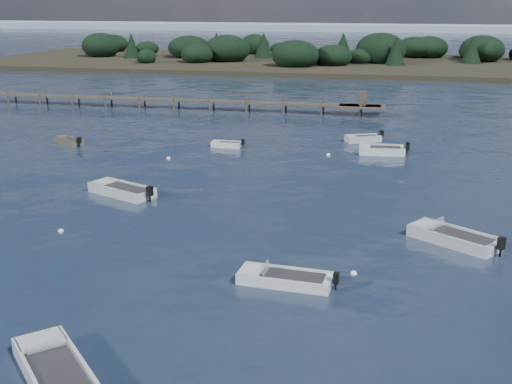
% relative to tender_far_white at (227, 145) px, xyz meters
% --- Properties ---
extents(ground, '(400.00, 400.00, 0.00)m').
position_rel_tender_far_white_xyz_m(ground, '(6.73, 30.21, -0.14)').
color(ground, '#141F30').
rests_on(ground, ground).
extents(tender_far_white, '(2.92, 1.14, 1.00)m').
position_rel_tender_far_white_xyz_m(tender_far_white, '(0.00, 0.00, 0.00)').
color(tender_far_white, silver).
rests_on(tender_far_white, ground).
extents(dinghy_mid_white_a, '(4.64, 1.92, 1.07)m').
position_rel_tender_far_white_xyz_m(dinghy_mid_white_a, '(9.54, -26.30, -0.00)').
color(dinghy_mid_white_a, silver).
rests_on(dinghy_mid_white_a, ground).
extents(dinghy_extra_b, '(4.91, 4.14, 1.35)m').
position_rel_tender_far_white_xyz_m(dinghy_extra_b, '(17.49, -19.46, 0.04)').
color(dinghy_extra_b, '#B1B7B9').
rests_on(dinghy_extra_b, ground).
extents(tender_far_grey, '(3.27, 2.63, 1.09)m').
position_rel_tender_far_white_xyz_m(tender_far_grey, '(-14.01, -1.72, 0.01)').
color(tender_far_grey, brown).
rests_on(tender_far_grey, ground).
extents(dinghy_extra_a, '(4.18, 2.15, 1.27)m').
position_rel_tender_far_white_xyz_m(dinghy_extra_a, '(13.26, 0.31, 0.03)').
color(dinghy_extra_a, silver).
rests_on(dinghy_extra_a, ground).
extents(dinghy_mid_grey, '(5.08, 3.53, 1.29)m').
position_rel_tender_far_white_xyz_m(dinghy_mid_grey, '(-3.28, -14.98, 0.03)').
color(dinghy_mid_grey, '#B1B7B9').
rests_on(dinghy_mid_grey, ground).
extents(tender_far_grey_b, '(3.50, 2.46, 1.20)m').
position_rel_tender_far_white_xyz_m(tender_far_grey_b, '(11.51, 4.67, 0.03)').
color(tender_far_grey_b, '#B1B7B9').
rests_on(tender_far_grey_b, ground).
extents(dinghy_near_olive, '(4.73, 4.82, 1.30)m').
position_rel_tender_far_white_xyz_m(dinghy_near_olive, '(3.10, -35.45, 0.03)').
color(dinghy_near_olive, '#B1B7B9').
rests_on(dinghy_near_olive, ground).
extents(buoy_b, '(0.32, 0.32, 0.32)m').
position_rel_tender_far_white_xyz_m(buoy_b, '(12.56, -24.61, -0.14)').
color(buoy_b, white).
rests_on(buoy_b, ground).
extents(buoy_c, '(0.32, 0.32, 0.32)m').
position_rel_tender_far_white_xyz_m(buoy_c, '(-3.82, -22.23, -0.14)').
color(buoy_c, white).
rests_on(buoy_c, ground).
extents(buoy_e, '(0.32, 0.32, 0.32)m').
position_rel_tender_far_white_xyz_m(buoy_e, '(8.97, -1.13, -0.14)').
color(buoy_e, white).
rests_on(buoy_e, ground).
extents(buoy_extra_a, '(0.32, 0.32, 0.32)m').
position_rel_tender_far_white_xyz_m(buoy_extra_a, '(-3.58, -4.99, -0.14)').
color(buoy_extra_a, white).
rests_on(buoy_extra_a, ground).
extents(jetty, '(64.50, 3.20, 3.40)m').
position_rel_tender_far_white_xyz_m(jetty, '(-15.02, 18.20, 0.84)').
color(jetty, '#473F34').
rests_on(jetty, ground).
extents(far_headland, '(190.00, 40.00, 5.80)m').
position_rel_tender_far_white_xyz_m(far_headland, '(31.73, 70.21, 1.82)').
color(far_headland, black).
rests_on(far_headland, ground).
extents(distant_haze, '(280.00, 20.00, 2.40)m').
position_rel_tender_far_white_xyz_m(distant_haze, '(-83.27, 200.21, -0.14)').
color(distant_haze, '#8795A7').
rests_on(distant_haze, ground).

